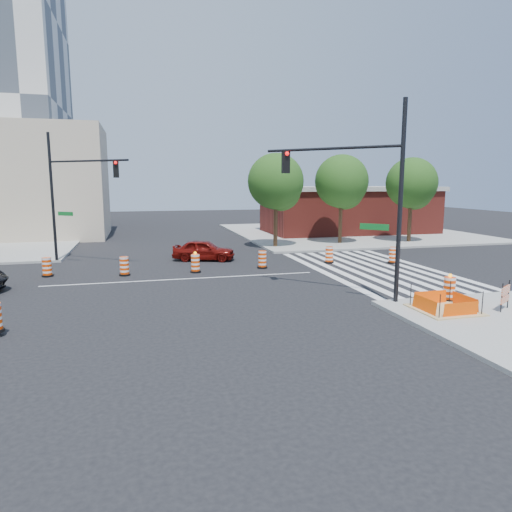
# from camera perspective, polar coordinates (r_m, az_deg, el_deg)

# --- Properties ---
(ground) EXTENTS (120.00, 120.00, 0.00)m
(ground) POSITION_cam_1_polar(r_m,az_deg,el_deg) (24.11, -9.01, -2.86)
(ground) COLOR black
(ground) RESTS_ON ground
(sidewalk_ne) EXTENTS (22.00, 22.00, 0.15)m
(sidewalk_ne) POSITION_cam_1_polar(r_m,az_deg,el_deg) (46.40, 11.38, 2.91)
(sidewalk_ne) COLOR gray
(sidewalk_ne) RESTS_ON ground
(crosswalk_east) EXTENTS (6.75, 13.50, 0.01)m
(crosswalk_east) POSITION_cam_1_polar(r_m,az_deg,el_deg) (27.37, 14.46, -1.59)
(crosswalk_east) COLOR silver
(crosswalk_east) RESTS_ON ground
(lane_centerline) EXTENTS (14.00, 0.12, 0.01)m
(lane_centerline) POSITION_cam_1_polar(r_m,az_deg,el_deg) (24.11, -9.01, -2.84)
(lane_centerline) COLOR silver
(lane_centerline) RESTS_ON ground
(excavation_pit) EXTENTS (2.20, 2.20, 0.90)m
(excavation_pit) POSITION_cam_1_polar(r_m,az_deg,el_deg) (18.91, 22.50, -6.09)
(excavation_pit) COLOR tan
(excavation_pit) RESTS_ON ground
(brick_storefront) EXTENTS (16.50, 8.50, 4.60)m
(brick_storefront) POSITION_cam_1_polar(r_m,az_deg,el_deg) (46.22, 11.47, 5.67)
(brick_storefront) COLOR maroon
(brick_storefront) RESTS_ON ground
(beige_midrise) EXTENTS (14.00, 10.00, 10.00)m
(beige_midrise) POSITION_cam_1_polar(r_m,az_deg,el_deg) (46.54, -26.99, 8.20)
(beige_midrise) COLOR #C5B097
(beige_midrise) RESTS_ON ground
(red_coupe) EXTENTS (4.26, 2.75, 1.35)m
(red_coupe) POSITION_cam_1_polar(r_m,az_deg,el_deg) (29.61, -6.54, 0.75)
(red_coupe) COLOR #620C08
(red_coupe) RESTS_ON ground
(signal_pole_se) EXTENTS (4.37, 4.44, 8.06)m
(signal_pole_se) POSITION_cam_1_polar(r_m,az_deg,el_deg) (19.54, 12.85, 8.84)
(signal_pole_se) COLOR black
(signal_pole_se) RESTS_ON ground
(signal_pole_nw) EXTENTS (4.79, 3.72, 7.84)m
(signal_pole_nw) POSITION_cam_1_polar(r_m,az_deg,el_deg) (29.81, -22.03, 8.19)
(signal_pole_nw) COLOR black
(signal_pole_nw) RESTS_ON ground
(pit_drum) EXTENTS (0.58, 0.58, 1.15)m
(pit_drum) POSITION_cam_1_polar(r_m,az_deg,el_deg) (20.35, 23.01, -3.91)
(pit_drum) COLOR black
(pit_drum) RESTS_ON ground
(barricade) EXTENTS (0.83, 0.54, 1.12)m
(barricade) POSITION_cam_1_polar(r_m,az_deg,el_deg) (19.84, 28.72, -4.23)
(barricade) COLOR #E73E04
(barricade) RESTS_ON ground
(tree_north_c) EXTENTS (4.23, 4.23, 7.18)m
(tree_north_c) POSITION_cam_1_polar(r_m,az_deg,el_deg) (34.79, 2.53, 8.90)
(tree_north_c) COLOR #382314
(tree_north_c) RESTS_ON ground
(tree_north_d) EXTENTS (4.23, 4.23, 7.20)m
(tree_north_d) POSITION_cam_1_polar(r_m,az_deg,el_deg) (37.37, 10.67, 8.78)
(tree_north_d) COLOR #382314
(tree_north_d) RESTS_ON ground
(tree_north_e) EXTENTS (4.13, 4.13, 7.02)m
(tree_north_e) POSITION_cam_1_polar(r_m,az_deg,el_deg) (39.79, 18.89, 8.29)
(tree_north_e) COLOR #382314
(tree_north_e) RESTS_ON ground
(median_drum_1) EXTENTS (0.60, 0.60, 1.02)m
(median_drum_1) POSITION_cam_1_polar(r_m,az_deg,el_deg) (26.79, -24.66, -1.34)
(median_drum_1) COLOR black
(median_drum_1) RESTS_ON ground
(median_drum_2) EXTENTS (0.60, 0.60, 1.02)m
(median_drum_2) POSITION_cam_1_polar(r_m,az_deg,el_deg) (25.61, -16.13, -1.31)
(median_drum_2) COLOR black
(median_drum_2) RESTS_ON ground
(median_drum_3) EXTENTS (0.60, 0.60, 1.18)m
(median_drum_3) POSITION_cam_1_polar(r_m,az_deg,el_deg) (25.67, -7.59, -0.98)
(median_drum_3) COLOR black
(median_drum_3) RESTS_ON ground
(median_drum_4) EXTENTS (0.60, 0.60, 1.02)m
(median_drum_4) POSITION_cam_1_polar(r_m,az_deg,el_deg) (26.72, 0.79, -0.52)
(median_drum_4) COLOR black
(median_drum_4) RESTS_ON ground
(median_drum_5) EXTENTS (0.60, 0.60, 1.02)m
(median_drum_5) POSITION_cam_1_polar(r_m,az_deg,el_deg) (28.82, 9.13, 0.07)
(median_drum_5) COLOR black
(median_drum_5) RESTS_ON ground
(median_drum_6) EXTENTS (0.60, 0.60, 1.02)m
(median_drum_6) POSITION_cam_1_polar(r_m,az_deg,el_deg) (29.57, 16.74, 0.03)
(median_drum_6) COLOR black
(median_drum_6) RESTS_ON ground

